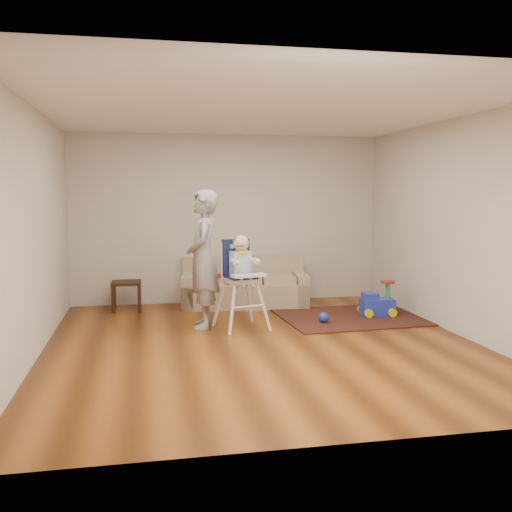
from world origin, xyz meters
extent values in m
plane|color=#482208|center=(0.00, 0.00, 0.00)|extent=(5.50, 5.50, 0.00)
cube|color=beige|center=(0.00, 2.75, 1.35)|extent=(5.00, 0.04, 2.70)
cube|color=beige|center=(-2.50, 0.00, 1.35)|extent=(0.04, 5.50, 2.70)
cube|color=beige|center=(2.50, 0.00, 1.35)|extent=(0.04, 5.50, 2.70)
cube|color=white|center=(0.00, 0.00, 2.70)|extent=(5.00, 5.50, 0.04)
cube|color=#AC0518|center=(-0.34, 2.26, 0.50)|extent=(0.47, 0.33, 0.04)
cube|color=black|center=(1.60, 1.15, 0.01)|extent=(2.18, 1.69, 0.02)
sphere|color=#2033C2|center=(1.03, 0.87, 0.09)|extent=(0.14, 0.14, 0.14)
cylinder|color=#2033C2|center=(-0.18, 0.71, 1.10)|extent=(0.04, 0.12, 0.01)
imported|color=gray|center=(-0.59, 0.99, 0.91)|extent=(0.50, 0.70, 1.81)
camera|label=1|loc=(-1.35, -6.41, 1.76)|focal=40.00mm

